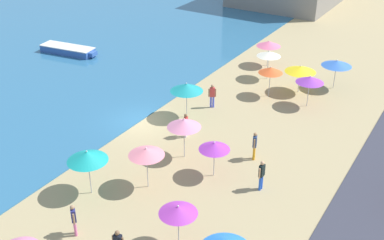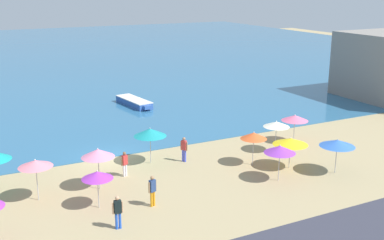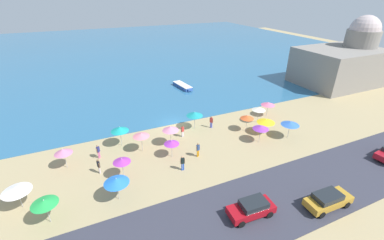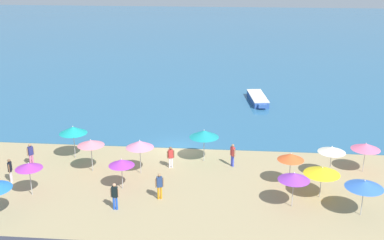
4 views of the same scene
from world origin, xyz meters
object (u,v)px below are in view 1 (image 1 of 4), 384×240
(beach_umbrella_1, at_px, (187,87))
(beach_umbrella_8, at_px, (184,123))
(beach_umbrella_2, at_px, (178,210))
(beach_umbrella_7, at_px, (310,79))
(beach_umbrella_14, at_px, (271,70))
(skiff_nearshore, at_px, (68,50))
(bather_2, at_px, (262,174))
(bather_0, at_px, (74,218))
(beach_umbrella_4, at_px, (269,44))
(beach_umbrella_5, at_px, (146,152))
(bather_4, at_px, (255,144))
(beach_umbrella_12, at_px, (269,54))
(beach_umbrella_0, at_px, (301,69))
(bather_1, at_px, (186,124))
(beach_umbrella_11, at_px, (337,63))
(beach_umbrella_9, at_px, (87,156))
(beach_umbrella_15, at_px, (214,146))
(bather_5, at_px, (212,95))

(beach_umbrella_1, bearing_deg, beach_umbrella_8, -149.33)
(beach_umbrella_2, bearing_deg, beach_umbrella_7, -0.14)
(beach_umbrella_7, xyz_separation_m, beach_umbrella_14, (0.12, 3.09, 0.01))
(skiff_nearshore, bearing_deg, beach_umbrella_2, -125.10)
(bather_2, bearing_deg, skiff_nearshore, 67.69)
(bather_0, bearing_deg, beach_umbrella_4, 2.39)
(beach_umbrella_5, bearing_deg, bather_4, -33.85)
(beach_umbrella_2, bearing_deg, beach_umbrella_12, 12.54)
(beach_umbrella_0, bearing_deg, bather_0, 171.21)
(beach_umbrella_8, xyz_separation_m, bather_1, (2.07, 1.20, -1.37))
(beach_umbrella_7, distance_m, beach_umbrella_14, 3.10)
(beach_umbrella_1, height_order, beach_umbrella_11, beach_umbrella_1)
(beach_umbrella_2, height_order, bather_1, beach_umbrella_2)
(beach_umbrella_9, relative_size, bather_4, 1.47)
(beach_umbrella_15, distance_m, bather_5, 8.71)
(bather_5, bearing_deg, skiff_nearshore, 81.33)
(beach_umbrella_5, bearing_deg, beach_umbrella_1, 17.71)
(beach_umbrella_2, relative_size, bather_2, 1.30)
(beach_umbrella_0, height_order, bather_1, beach_umbrella_0)
(bather_4, bearing_deg, beach_umbrella_7, -1.69)
(beach_umbrella_7, bearing_deg, bather_0, 166.24)
(skiff_nearshore, bearing_deg, beach_umbrella_9, -132.43)
(beach_umbrella_7, xyz_separation_m, bather_0, (-19.16, 4.69, -1.13))
(beach_umbrella_5, distance_m, beach_umbrella_14, 14.35)
(beach_umbrella_15, height_order, bather_2, beach_umbrella_15)
(beach_umbrella_1, distance_m, beach_umbrella_2, 12.92)
(beach_umbrella_12, relative_size, beach_umbrella_15, 1.08)
(beach_umbrella_12, height_order, skiff_nearshore, beach_umbrella_12)
(beach_umbrella_1, bearing_deg, beach_umbrella_2, -149.42)
(beach_umbrella_1, distance_m, bather_5, 2.67)
(beach_umbrella_14, relative_size, bather_0, 1.38)
(beach_umbrella_2, xyz_separation_m, beach_umbrella_5, (3.01, 3.98, 0.15))
(beach_umbrella_2, xyz_separation_m, beach_umbrella_11, (21.35, -0.73, -0.01))
(bather_4, bearing_deg, beach_umbrella_8, 118.11)
(beach_umbrella_11, distance_m, beach_umbrella_12, 5.35)
(beach_umbrella_2, relative_size, skiff_nearshore, 0.41)
(beach_umbrella_4, height_order, bather_2, beach_umbrella_4)
(beach_umbrella_11, height_order, bather_5, beach_umbrella_11)
(beach_umbrella_5, relative_size, beach_umbrella_14, 1.05)
(skiff_nearshore, bearing_deg, beach_umbrella_11, -76.93)
(beach_umbrella_2, xyz_separation_m, bather_4, (8.63, 0.21, -1.08))
(skiff_nearshore, bearing_deg, beach_umbrella_7, -86.75)
(beach_umbrella_4, relative_size, beach_umbrella_11, 0.96)
(bather_2, bearing_deg, beach_umbrella_15, 93.74)
(beach_umbrella_2, bearing_deg, bather_1, 30.44)
(bather_0, relative_size, bather_1, 1.03)
(beach_umbrella_2, bearing_deg, beach_umbrella_11, -1.95)
(bather_0, bearing_deg, beach_umbrella_12, -0.31)
(beach_umbrella_4, xyz_separation_m, bather_2, (-16.96, -7.10, -0.98))
(beach_umbrella_15, bearing_deg, beach_umbrella_12, 12.08)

